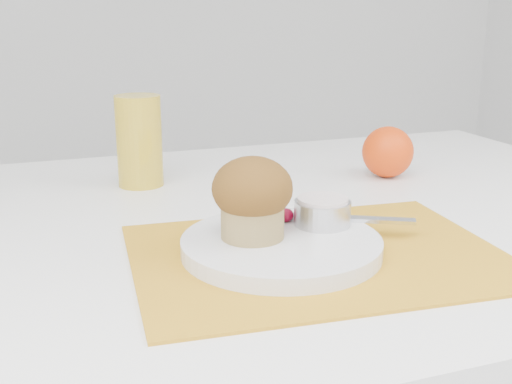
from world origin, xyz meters
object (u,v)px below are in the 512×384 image
object	(u,v)px
plate	(281,246)
muffin	(252,197)
orange	(388,152)
juice_glass	(139,141)

from	to	relation	value
plate	muffin	size ratio (longest dim) A/B	2.44
orange	juice_glass	size ratio (longest dim) A/B	0.59
plate	muffin	bearing A→B (deg)	154.76
plate	orange	bearing A→B (deg)	42.07
orange	muffin	xyz separation A→B (m)	(-0.31, -0.24, 0.03)
plate	muffin	xyz separation A→B (m)	(-0.03, 0.01, 0.05)
plate	orange	world-z (taller)	orange
orange	juice_glass	xyz separation A→B (m)	(-0.37, 0.08, 0.03)
plate	juice_glass	xyz separation A→B (m)	(-0.09, 0.34, 0.06)
orange	muffin	bearing A→B (deg)	-142.13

